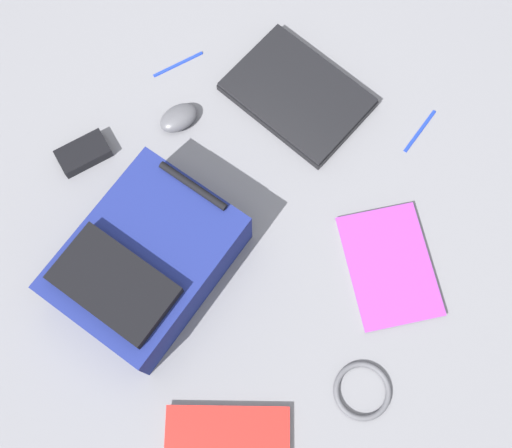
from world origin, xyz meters
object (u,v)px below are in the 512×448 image
at_px(laptop, 297,94).
at_px(pen_black, 420,131).
at_px(cable_coil, 362,391).
at_px(pen_blue, 178,64).
at_px(power_brick, 84,153).
at_px(backpack, 145,262).
at_px(book_red, 389,266).
at_px(computer_mouse, 179,118).

height_order(laptop, pen_black, laptop).
xyz_separation_m(cable_coil, pen_blue, (-0.87, 0.34, -0.00)).
bearing_deg(laptop, power_brick, -122.25).
bearing_deg(cable_coil, pen_blue, 158.70).
xyz_separation_m(backpack, cable_coil, (0.54, 0.10, -0.07)).
height_order(laptop, pen_blue, laptop).
height_order(backpack, pen_black, backpack).
xyz_separation_m(book_red, power_brick, (-0.74, -0.26, 0.01)).
height_order(cable_coil, pen_blue, cable_coil).
height_order(laptop, power_brick, laptop).
height_order(power_brick, pen_blue, power_brick).
bearing_deg(book_red, pen_black, 114.66).
bearing_deg(computer_mouse, laptop, 67.94).
bearing_deg(laptop, book_red, -24.36).
xyz_separation_m(laptop, book_red, (0.45, -0.20, -0.01)).
bearing_deg(laptop, backpack, -87.23).
distance_m(laptop, power_brick, 0.55).
distance_m(computer_mouse, pen_black, 0.60).
xyz_separation_m(laptop, pen_black, (0.29, 0.13, -0.01)).
xyz_separation_m(power_brick, pen_black, (0.59, 0.59, -0.01)).
height_order(pen_black, pen_blue, same).
relative_size(laptop, pen_blue, 2.41).
relative_size(book_red, computer_mouse, 3.35).
relative_size(computer_mouse, pen_blue, 0.71).
bearing_deg(pen_black, computer_mouse, -141.93).
bearing_deg(backpack, cable_coil, 10.87).
height_order(laptop, book_red, laptop).
distance_m(book_red, pen_black, 0.36).
bearing_deg(book_red, computer_mouse, -176.08).
xyz_separation_m(backpack, pen_blue, (-0.32, 0.44, -0.07)).
bearing_deg(pen_black, laptop, -156.52).
bearing_deg(power_brick, computer_mouse, 63.03).
bearing_deg(cable_coil, power_brick, -179.91).
distance_m(power_brick, pen_blue, 0.34).
relative_size(backpack, computer_mouse, 4.18).
height_order(book_red, cable_coil, book_red).
bearing_deg(pen_blue, book_red, -5.74).
bearing_deg(pen_blue, backpack, -53.89).
distance_m(laptop, cable_coil, 0.74).
xyz_separation_m(laptop, power_brick, (-0.29, -0.47, -0.00)).
height_order(backpack, power_brick, backpack).
bearing_deg(backpack, pen_blue, 126.11).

